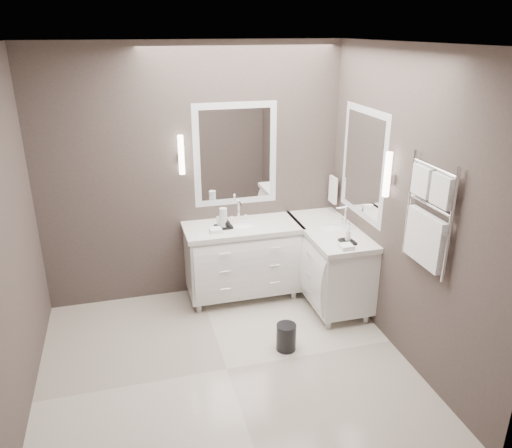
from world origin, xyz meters
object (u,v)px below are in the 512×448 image
object	(u,v)px
towel_ladder	(427,221)
vanity_right	(329,259)
vanity_back	(243,256)
waste_bin	(286,337)

from	to	relation	value
towel_ladder	vanity_right	bearing A→B (deg)	99.84
vanity_back	vanity_right	world-z (taller)	same
vanity_right	waste_bin	world-z (taller)	vanity_right
vanity_right	waste_bin	bearing A→B (deg)	-133.97
vanity_right	vanity_back	bearing A→B (deg)	159.62
vanity_back	waste_bin	world-z (taller)	vanity_back
towel_ladder	waste_bin	world-z (taller)	towel_ladder
waste_bin	vanity_back	bearing A→B (deg)	97.76
vanity_right	towel_ladder	bearing A→B (deg)	-80.16
vanity_back	towel_ladder	xyz separation A→B (m)	(1.10, -1.63, 0.91)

